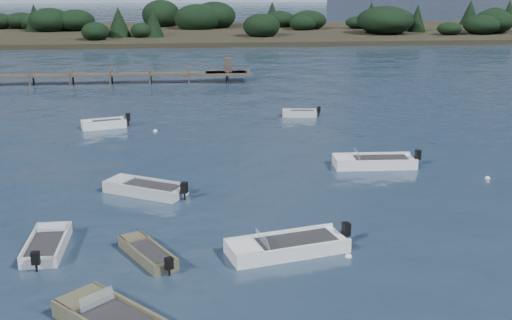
{
  "coord_description": "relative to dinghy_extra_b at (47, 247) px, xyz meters",
  "views": [
    {
      "loc": [
        0.39,
        -23.25,
        12.23
      ],
      "look_at": [
        3.89,
        14.0,
        1.0
      ],
      "focal_mm": 45.0,
      "sensor_mm": 36.0,
      "label": 1
    }
  ],
  "objects": [
    {
      "name": "tender_far_grey_b",
      "position": [
        15.68,
        25.91,
        -0.0
      ],
      "size": [
        3.3,
        1.51,
        1.11
      ],
      "color": "#BABFC2",
      "rests_on": "ground"
    },
    {
      "name": "ground",
      "position": [
        6.53,
        55.88,
        -0.16
      ],
      "size": [
        400.0,
        400.0,
        0.0
      ],
      "primitive_type": "plane",
      "color": "#172637",
      "rests_on": "ground"
    },
    {
      "name": "buoy_b",
      "position": [
        13.4,
        -2.02,
        -0.16
      ],
      "size": [
        0.32,
        0.32,
        0.32
      ],
      "primitive_type": "sphere",
      "color": "white",
      "rests_on": "ground"
    },
    {
      "name": "buoy_d",
      "position": [
        24.33,
        7.97,
        -0.16
      ],
      "size": [
        0.32,
        0.32,
        0.32
      ],
      "primitive_type": "sphere",
      "color": "white",
      "rests_on": "ground"
    },
    {
      "name": "dinghy_mid_white_b",
      "position": [
        18.14,
        11.09,
        0.02
      ],
      "size": [
        5.59,
        2.13,
        1.38
      ],
      "color": "white",
      "rests_on": "ground"
    },
    {
      "name": "dinghy_extra_a",
      "position": [
        4.58,
        -1.28,
        -0.01
      ],
      "size": [
        2.85,
        3.94,
        1.05
      ],
      "color": "#706A4A",
      "rests_on": "ground"
    },
    {
      "name": "dinghy_mid_grey",
      "position": [
        3.88,
        7.27,
        0.01
      ],
      "size": [
        4.89,
        3.82,
        1.27
      ],
      "color": "#BABFC2",
      "rests_on": "ground"
    },
    {
      "name": "far_headland",
      "position": [
        31.53,
        95.88,
        1.81
      ],
      "size": [
        190.0,
        40.0,
        5.8
      ],
      "color": "black",
      "rests_on": "ground"
    },
    {
      "name": "buoy_e",
      "position": [
        3.63,
        21.7,
        -0.16
      ],
      "size": [
        0.32,
        0.32,
        0.32
      ],
      "primitive_type": "sphere",
      "color": "white",
      "rests_on": "ground"
    },
    {
      "name": "dinghy_extra_b",
      "position": [
        0.0,
        0.0,
        0.0
      ],
      "size": [
        1.67,
        4.29,
        1.2
      ],
      "color": "#BABFC2",
      "rests_on": "ground"
    },
    {
      "name": "dinghy_mid_white_a",
      "position": [
        10.75,
        -1.26,
        0.02
      ],
      "size": [
        5.88,
        3.27,
        1.35
      ],
      "color": "white",
      "rests_on": "ground"
    },
    {
      "name": "tender_far_white",
      "position": [
        -0.51,
        23.28,
        0.03
      ],
      "size": [
        3.9,
        2.25,
        1.31
      ],
      "color": "white",
      "rests_on": "ground"
    }
  ]
}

